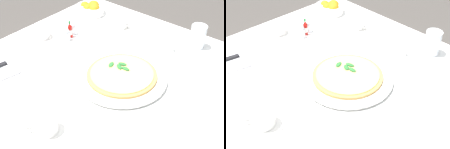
{
  "view_description": "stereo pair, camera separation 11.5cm",
  "coord_description": "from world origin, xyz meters",
  "views": [
    {
      "loc": [
        0.68,
        0.61,
        1.48
      ],
      "look_at": [
        -0.02,
        0.03,
        0.77
      ],
      "focal_mm": 48.08,
      "sensor_mm": 36.0,
      "label": 1
    },
    {
      "loc": [
        0.61,
        0.7,
        1.48
      ],
      "look_at": [
        -0.02,
        0.03,
        0.77
      ],
      "focal_mm": 48.08,
      "sensor_mm": 36.0,
      "label": 2
    }
  ],
  "objects": [
    {
      "name": "coffee_cup_near_left",
      "position": [
        -0.36,
        -0.19,
        0.77
      ],
      "size": [
        0.13,
        0.13,
        0.06
      ],
      "color": "white",
      "rests_on": "dining_table"
    },
    {
      "name": "pizza",
      "position": [
        -0.04,
        0.06,
        0.77
      ],
      "size": [
        0.27,
        0.27,
        0.02
      ],
      "color": "tan",
      "rests_on": "pizza_plate"
    },
    {
      "name": "salt_shaker",
      "position": [
        -0.11,
        -0.31,
        0.77
      ],
      "size": [
        0.03,
        0.03,
        0.06
      ],
      "color": "white",
      "rests_on": "dining_table"
    },
    {
      "name": "dining_table",
      "position": [
        0.0,
        0.0,
        0.62
      ],
      "size": [
        1.12,
        1.12,
        0.75
      ],
      "color": "white",
      "rests_on": "ground_plane"
    },
    {
      "name": "hot_sauce_bottle",
      "position": [
        -0.14,
        -0.32,
        0.78
      ],
      "size": [
        0.02,
        0.02,
        0.08
      ],
      "color": "#B7140F",
      "rests_on": "dining_table"
    },
    {
      "name": "coffee_cup_far_left",
      "position": [
        0.32,
        0.04,
        0.78
      ],
      "size": [
        0.13,
        0.13,
        0.07
      ],
      "color": "white",
      "rests_on": "dining_table"
    },
    {
      "name": "menu_card",
      "position": [
        -0.35,
        0.08,
        0.78
      ],
      "size": [
        0.04,
        0.08,
        0.06
      ],
      "rotation": [
        0.0,
        0.0,
        4.32
      ],
      "color": "white",
      "rests_on": "dining_table"
    },
    {
      "name": "coffee_cup_left_edge",
      "position": [
        -0.05,
        -0.42,
        0.78
      ],
      "size": [
        0.13,
        0.13,
        0.06
      ],
      "color": "white",
      "rests_on": "dining_table"
    },
    {
      "name": "citrus_bowl",
      "position": [
        -0.38,
        -0.41,
        0.78
      ],
      "size": [
        0.15,
        0.15,
        0.07
      ],
      "color": "white",
      "rests_on": "dining_table"
    },
    {
      "name": "pepper_shaker",
      "position": [
        -0.17,
        -0.33,
        0.77
      ],
      "size": [
        0.03,
        0.03,
        0.06
      ],
      "color": "white",
      "rests_on": "dining_table"
    },
    {
      "name": "pizza_plate",
      "position": [
        -0.04,
        0.06,
        0.76
      ],
      "size": [
        0.35,
        0.35,
        0.02
      ],
      "color": "white",
      "rests_on": "dining_table"
    },
    {
      "name": "water_glass_far_right",
      "position": [
        -0.44,
        0.18,
        0.8
      ],
      "size": [
        0.07,
        0.07,
        0.11
      ],
      "color": "white",
      "rests_on": "dining_table"
    }
  ]
}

